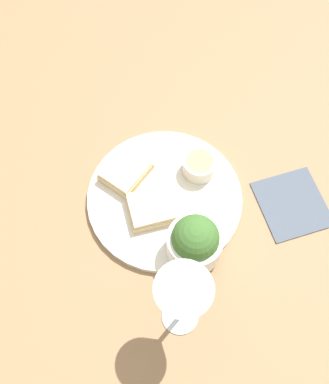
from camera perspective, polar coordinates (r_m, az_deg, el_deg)
The scene contains 8 objects.
ground_plane at distance 0.92m, azimuth 0.00°, elevation -0.93°, with size 4.00×4.00×0.00m, color #93704C.
dinner_plate at distance 0.91m, azimuth 0.00°, elevation -0.74°, with size 0.29×0.29×0.01m.
salad_bowl at distance 0.83m, azimuth 3.62°, elevation -5.86°, with size 0.10×0.10×0.10m.
sauce_ramekin at distance 0.92m, azimuth 4.14°, elevation 3.19°, with size 0.06×0.06×0.04m.
cheese_toast_near at distance 0.89m, azimuth -1.20°, elevation -1.85°, with size 0.11×0.10×0.03m.
cheese_toast_far at distance 0.92m, azimuth -4.63°, elevation 2.48°, with size 0.11×0.10×0.03m.
wine_glass at distance 0.72m, azimuth 2.16°, elevation -12.37°, with size 0.09×0.09×0.18m.
napkin at distance 0.95m, azimuth 14.91°, elevation -1.34°, with size 0.15×0.15×0.01m.
Camera 1 is at (0.19, 0.34, 0.83)m, focal length 45.00 mm.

